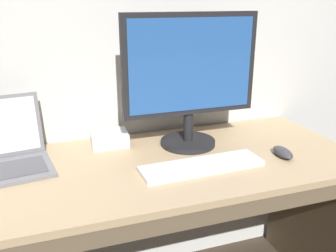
{
  "coord_description": "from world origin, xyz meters",
  "views": [
    {
      "loc": [
        -0.34,
        -1.23,
        1.32
      ],
      "look_at": [
        0.09,
        0.0,
        0.87
      ],
      "focal_mm": 39.81,
      "sensor_mm": 36.0,
      "label": 1
    }
  ],
  "objects_px": {
    "external_monitor": "(190,78)",
    "wired_keyboard": "(202,166)",
    "external_drive_box": "(109,138)",
    "computer_mouse": "(283,152)",
    "laptop_space_gray": "(5,155)"
  },
  "relations": [
    {
      "from": "laptop_space_gray",
      "to": "external_drive_box",
      "type": "relative_size",
      "value": 2.22
    },
    {
      "from": "external_monitor",
      "to": "external_drive_box",
      "type": "distance_m",
      "value": 0.43
    },
    {
      "from": "computer_mouse",
      "to": "external_drive_box",
      "type": "relative_size",
      "value": 0.79
    },
    {
      "from": "external_monitor",
      "to": "computer_mouse",
      "type": "relative_size",
      "value": 4.62
    },
    {
      "from": "laptop_space_gray",
      "to": "external_monitor",
      "type": "distance_m",
      "value": 0.75
    },
    {
      "from": "laptop_space_gray",
      "to": "computer_mouse",
      "type": "distance_m",
      "value": 1.05
    },
    {
      "from": "wired_keyboard",
      "to": "computer_mouse",
      "type": "distance_m",
      "value": 0.35
    },
    {
      "from": "external_monitor",
      "to": "wired_keyboard",
      "type": "relative_size",
      "value": 1.2
    },
    {
      "from": "external_monitor",
      "to": "computer_mouse",
      "type": "xyz_separation_m",
      "value": [
        0.31,
        -0.22,
        -0.27
      ]
    },
    {
      "from": "wired_keyboard",
      "to": "computer_mouse",
      "type": "relative_size",
      "value": 3.85
    },
    {
      "from": "external_drive_box",
      "to": "laptop_space_gray",
      "type": "bearing_deg",
      "value": -166.36
    },
    {
      "from": "wired_keyboard",
      "to": "external_drive_box",
      "type": "relative_size",
      "value": 3.05
    },
    {
      "from": "external_monitor",
      "to": "computer_mouse",
      "type": "bearing_deg",
      "value": -35.94
    },
    {
      "from": "external_monitor",
      "to": "wired_keyboard",
      "type": "xyz_separation_m",
      "value": [
        -0.04,
        -0.22,
        -0.28
      ]
    },
    {
      "from": "computer_mouse",
      "to": "laptop_space_gray",
      "type": "bearing_deg",
      "value": 173.38
    }
  ]
}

